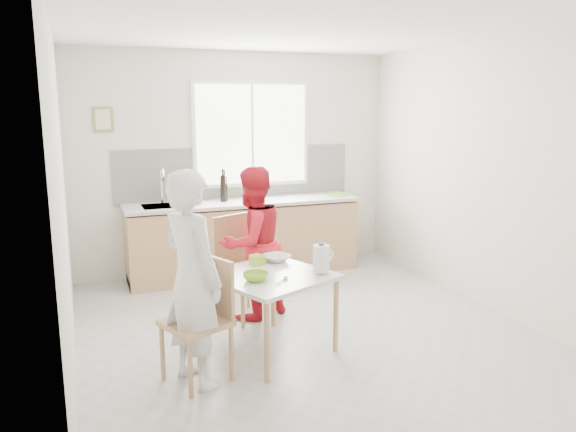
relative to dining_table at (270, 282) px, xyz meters
name	(u,v)px	position (x,y,z in m)	size (l,w,h in m)	color
ground	(306,332)	(0.44, 0.27, -0.61)	(4.50, 4.50, 0.00)	#B7B7B2
room_shell	(307,154)	(0.44, 0.27, 1.03)	(4.50, 4.50, 4.50)	silver
window	(252,134)	(0.64, 2.49, 1.09)	(1.50, 0.06, 1.30)	white
backsplash	(237,173)	(0.44, 2.51, 0.61)	(3.00, 0.02, 0.65)	white
picture_frame	(103,119)	(-1.11, 2.50, 1.29)	(0.22, 0.03, 0.28)	#679C47
kitchen_counter	(244,241)	(0.44, 2.22, -0.19)	(2.84, 0.64, 1.37)	tan
dining_table	(270,282)	(0.00, 0.00, 0.00)	(1.16, 1.16, 0.68)	silver
chair_left	(203,314)	(-0.63, -0.26, -0.10)	(0.57, 0.57, 0.94)	tan
chair_far	(240,262)	(0.00, 0.90, -0.06)	(0.61, 0.61, 1.00)	tan
person_white	(192,279)	(-0.71, -0.30, 0.20)	(0.59, 0.39, 1.62)	white
person_red	(252,243)	(0.11, 0.83, 0.13)	(0.72, 0.56, 1.49)	red
bowl_green	(256,277)	(-0.16, -0.12, 0.10)	(0.21, 0.21, 0.06)	#7EC02C
bowl_white	(276,258)	(0.18, 0.35, 0.10)	(0.24, 0.24, 0.06)	silver
milk_jug	(322,258)	(0.41, -0.13, 0.20)	(0.19, 0.14, 0.24)	white
green_box	(257,260)	(-0.02, 0.30, 0.12)	(0.10, 0.10, 0.09)	#94C12C
spoon	(281,281)	(0.01, -0.23, 0.08)	(0.01, 0.01, 0.16)	#A5A5AA
cutting_board	(337,195)	(1.68, 2.18, 0.31)	(0.35, 0.25, 0.01)	#7ED631
wine_bottle_a	(223,188)	(0.19, 2.24, 0.47)	(0.07, 0.07, 0.32)	black
wine_bottle_b	(225,188)	(0.23, 2.31, 0.46)	(0.07, 0.07, 0.30)	black
jar_amber	(247,193)	(0.50, 2.27, 0.39)	(0.06, 0.06, 0.16)	#8C611E
soap_bottle	(194,194)	(-0.13, 2.36, 0.40)	(0.08, 0.08, 0.18)	#999999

